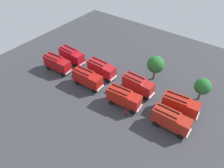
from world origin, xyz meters
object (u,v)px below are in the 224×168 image
firefighter_0 (126,112)px  tree_1 (203,86)px  fire_truck_7 (180,105)px  fire_truck_4 (72,55)px  tree_0 (156,65)px  fire_truck_3 (171,120)px  traffic_cone_1 (74,57)px  fire_truck_0 (57,63)px  traffic_cone_0 (126,76)px  firefighter_1 (80,57)px  fire_truck_2 (124,98)px  fire_truck_6 (138,85)px  fire_truck_1 (87,78)px  fire_truck_5 (101,69)px

firefighter_0 → tree_1: (9.93, 13.26, 2.67)m
fire_truck_7 → tree_1: 6.61m
fire_truck_7 → tree_1: size_ratio=1.39×
fire_truck_4 → tree_0: tree_0 is taller
fire_truck_3 → traffic_cone_1: 31.74m
fire_truck_0 → fire_truck_3: (30.14, 0.21, 0.00)m
firefighter_0 → tree_1: 16.78m
traffic_cone_0 → tree_0: bearing=31.0°
firefighter_1 → tree_0: bearing=-111.7°
fire_truck_0 → traffic_cone_0: fire_truck_0 is taller
fire_truck_2 → traffic_cone_1: size_ratio=11.75×
fire_truck_6 → firefighter_0: fire_truck_6 is taller
fire_truck_7 → firefighter_0: bearing=-144.0°
fire_truck_7 → tree_1: tree_1 is taller
fire_truck_1 → fire_truck_4: (-9.55, 4.54, 0.00)m
fire_truck_4 → tree_0: size_ratio=1.17×
fire_truck_4 → fire_truck_7: 29.71m
fire_truck_2 → fire_truck_7: size_ratio=1.00×
fire_truck_5 → tree_1: size_ratio=1.35×
fire_truck_5 → firefighter_0: bearing=-30.8°
tree_0 → traffic_cone_1: (-21.78, -4.93, -3.84)m
firefighter_1 → fire_truck_1: bearing=-163.2°
traffic_cone_0 → firefighter_1: bearing=-174.1°
fire_truck_1 → fire_truck_7: size_ratio=0.99×
fire_truck_4 → traffic_cone_1: fire_truck_4 is taller
firefighter_0 → fire_truck_6: bearing=45.9°
fire_truck_0 → tree_1: size_ratio=1.38×
fire_truck_3 → fire_truck_4: 30.14m
fire_truck_5 → fire_truck_3: bearing=-12.9°
fire_truck_4 → fire_truck_5: (9.85, 0.14, 0.00)m
fire_truck_2 → fire_truck_4: bearing=161.2°
fire_truck_0 → fire_truck_1: (9.87, 0.09, 0.00)m
fire_truck_2 → fire_truck_6: size_ratio=1.02×
fire_truck_7 → tree_0: bearing=139.1°
fire_truck_4 → traffic_cone_1: (-1.25, 1.80, -1.84)m
fire_truck_0 → fire_truck_7: size_ratio=0.99×
fire_truck_3 → fire_truck_4: (-29.82, 4.42, 0.00)m
fire_truck_6 → tree_0: bearing=84.9°
fire_truck_2 → tree_1: tree_1 is taller
fire_truck_0 → fire_truck_5: same height
tree_0 → traffic_cone_1: 22.66m
fire_truck_5 → tree_1: tree_1 is taller
traffic_cone_0 → traffic_cone_1: traffic_cone_1 is taller
fire_truck_1 → tree_0: tree_0 is taller
fire_truck_2 → fire_truck_5: (-9.84, 4.91, 0.00)m
fire_truck_0 → fire_truck_3: bearing=-3.1°
fire_truck_3 → firefighter_0: (-8.14, -2.49, -1.24)m
fire_truck_0 → fire_truck_1: bearing=-3.0°
firefighter_1 → tree_0: size_ratio=0.29×
tree_0 → traffic_cone_0: bearing=-149.0°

